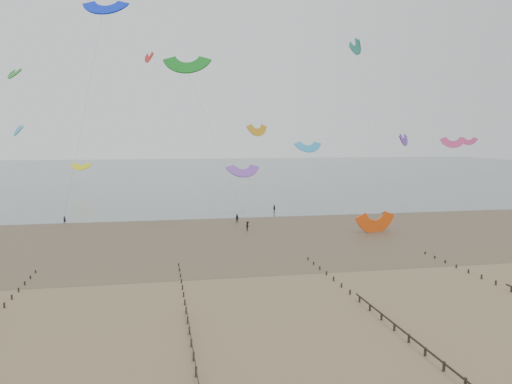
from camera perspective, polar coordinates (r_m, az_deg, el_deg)
ground at (r=58.97m, az=5.63°, el=-10.70°), size 500.00×500.00×0.00m
sea_and_shore at (r=90.89m, az=-3.10°, el=-4.63°), size 500.00×665.00×0.03m
groynes at (r=43.75m, az=18.42°, el=-16.51°), size 72.16×50.16×1.00m
kitesurfer_lead at (r=107.02m, az=-21.04°, el=-2.98°), size 0.62×0.49×1.51m
kitesurfers at (r=103.93m, az=3.50°, el=-2.77°), size 145.53×22.43×1.87m
grounded_kite at (r=93.89m, az=13.49°, el=-4.45°), size 8.66×7.57×4.03m
kites_airborne at (r=139.94m, az=-7.58°, el=7.80°), size 256.49×106.27×42.43m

